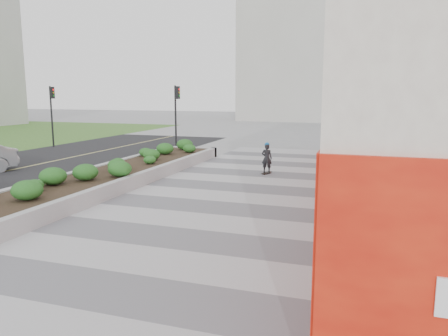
% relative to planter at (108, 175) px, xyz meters
% --- Properties ---
extents(ground, '(160.00, 160.00, 0.00)m').
position_rel_planter_xyz_m(ground, '(5.50, -7.00, -0.42)').
color(ground, gray).
rests_on(ground, ground).
extents(walkway, '(8.00, 36.00, 0.01)m').
position_rel_planter_xyz_m(walkway, '(5.50, -4.00, -0.41)').
color(walkway, '#A8A8AD').
rests_on(walkway, ground).
extents(building, '(6.04, 24.08, 8.00)m').
position_rel_planter_xyz_m(building, '(12.48, 1.98, 3.56)').
color(building, beige).
rests_on(building, ground).
extents(planter, '(3.00, 18.00, 0.90)m').
position_rel_planter_xyz_m(planter, '(0.00, 0.00, 0.00)').
color(planter, '#9E9EA0').
rests_on(planter, ground).
extents(traffic_signal_near, '(0.33, 0.28, 4.20)m').
position_rel_planter_xyz_m(traffic_signal_near, '(-1.73, 10.50, 2.34)').
color(traffic_signal_near, black).
rests_on(traffic_signal_near, ground).
extents(traffic_signal_far, '(0.33, 0.28, 4.20)m').
position_rel_planter_xyz_m(traffic_signal_far, '(-10.93, 10.00, 2.34)').
color(traffic_signal_far, black).
rests_on(traffic_signal_far, ground).
extents(distant_bldg_north_l, '(16.00, 12.00, 20.00)m').
position_rel_planter_xyz_m(distant_bldg_north_l, '(0.50, 48.00, 9.58)').
color(distant_bldg_north_l, '#ADAAA3').
rests_on(distant_bldg_north_l, ground).
extents(manhole_cover, '(0.44, 0.44, 0.01)m').
position_rel_planter_xyz_m(manhole_cover, '(6.00, -4.00, -0.42)').
color(manhole_cover, '#595654').
rests_on(manhole_cover, ground).
extents(skateboarder, '(0.50, 0.75, 1.48)m').
position_rel_planter_xyz_m(skateboarder, '(5.56, 4.48, 0.33)').
color(skateboarder, beige).
rests_on(skateboarder, ground).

